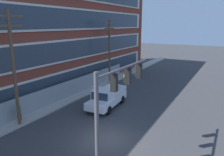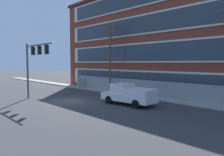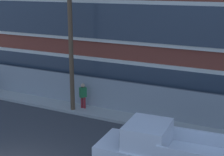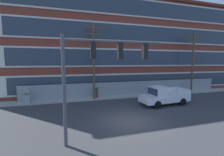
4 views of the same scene
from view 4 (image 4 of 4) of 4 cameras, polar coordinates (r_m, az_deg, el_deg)
The scene contains 10 objects.
ground_plane at distance 12.50m, azimuth 6.65°, elevation -16.05°, with size 160.00×160.00×0.00m, color #38383A.
sidewalk_building_side at distance 19.83m, azimuth -2.47°, elevation -7.37°, with size 80.00×1.96×0.16m, color #9E9B93.
brick_mill_building at distance 27.84m, azimuth 9.27°, elevation 10.86°, with size 43.08×11.34×14.06m.
chain_link_fence at distance 21.30m, azimuth 7.70°, elevation -3.89°, with size 28.70×0.06×2.01m.
traffic_signal_mast at distance 8.54m, azimuth -5.51°, elevation 4.89°, with size 5.86×0.43×6.18m.
pickup_truck_white at distance 17.57m, azimuth 19.01°, elevation -6.52°, with size 5.66×2.49×2.05m.
utility_pole_near_corner at distance 18.36m, azimuth -7.02°, elevation 7.33°, with size 2.56×0.26×9.24m.
utility_pole_midblock at distance 25.18m, azimuth 28.39°, elevation 5.83°, with size 2.66×0.26×8.80m.
electrical_cabinet at distance 19.20m, azimuth -29.59°, elevation -6.22°, with size 0.59×0.46×1.73m.
pedestrian_near_cabinet at distance 19.27m, azimuth -5.82°, elevation -5.07°, with size 0.42×0.47×1.69m.
Camera 4 is at (-4.52, -10.66, 4.71)m, focal length 24.00 mm.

